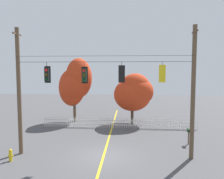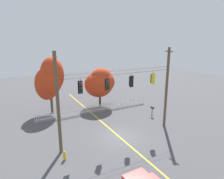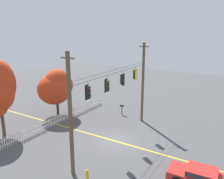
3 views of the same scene
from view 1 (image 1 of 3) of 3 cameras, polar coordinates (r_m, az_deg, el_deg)
name	(u,v)px [view 1 (image 1 of 3)]	position (r m, az deg, el deg)	size (l,w,h in m)	color
ground	(104,156)	(15.93, -2.21, -16.95)	(80.00, 80.00, 0.00)	#4C4C4F
lane_centerline_stripe	(104,156)	(15.93, -2.21, -16.93)	(0.16, 36.00, 0.01)	gold
signal_support_span	(103,91)	(14.86, -2.27, -0.52)	(12.23, 1.10, 8.90)	brown
traffic_signal_eastbound_side	(47,74)	(15.75, -16.63, 3.79)	(0.43, 0.38, 1.45)	black
traffic_signal_westbound_side	(84,75)	(15.02, -7.25, 3.78)	(0.43, 0.38, 1.46)	black
traffic_signal_northbound_secondary	(122,74)	(14.70, 2.57, 4.11)	(0.43, 0.38, 1.39)	black
traffic_signal_southbound_primary	(162,74)	(14.85, 12.93, 4.09)	(0.43, 0.38, 1.37)	black
white_picket_fence	(119,123)	(22.94, 1.85, -8.73)	(15.96, 0.06, 1.07)	white
autumn_maple_near_fence	(75,83)	(26.04, -9.58, 1.57)	(3.90, 3.29, 7.45)	brown
autumn_maple_mid	(134,92)	(24.51, 5.87, -0.67)	(4.42, 3.89, 5.68)	#473828
fire_hydrant	(11,155)	(16.39, -25.01, -15.28)	(0.38, 0.22, 0.81)	gold
roadside_mailbox	(189,131)	(18.95, 19.41, -10.30)	(0.25, 0.44, 1.30)	brown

